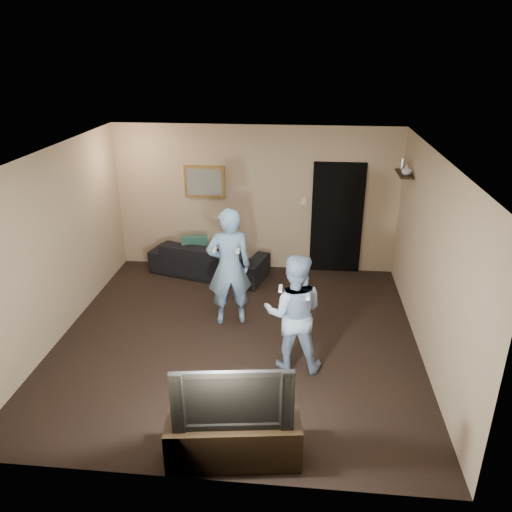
# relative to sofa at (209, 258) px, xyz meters

# --- Properties ---
(ground) EXTENTS (5.00, 5.00, 0.00)m
(ground) POSITION_rel_sofa_xyz_m (0.80, -2.10, -0.30)
(ground) COLOR black
(ground) RESTS_ON ground
(ceiling) EXTENTS (5.00, 5.00, 0.04)m
(ceiling) POSITION_rel_sofa_xyz_m (0.80, -2.10, 2.30)
(ceiling) COLOR silver
(ceiling) RESTS_ON wall_back
(wall_back) EXTENTS (5.00, 0.04, 2.60)m
(wall_back) POSITION_rel_sofa_xyz_m (0.80, 0.40, 1.00)
(wall_back) COLOR tan
(wall_back) RESTS_ON ground
(wall_front) EXTENTS (5.00, 0.04, 2.60)m
(wall_front) POSITION_rel_sofa_xyz_m (0.80, -4.60, 1.00)
(wall_front) COLOR tan
(wall_front) RESTS_ON ground
(wall_left) EXTENTS (0.04, 5.00, 2.60)m
(wall_left) POSITION_rel_sofa_xyz_m (-1.70, -2.10, 1.00)
(wall_left) COLOR tan
(wall_left) RESTS_ON ground
(wall_right) EXTENTS (0.04, 5.00, 2.60)m
(wall_right) POSITION_rel_sofa_xyz_m (3.30, -2.10, 1.00)
(wall_right) COLOR tan
(wall_right) RESTS_ON ground
(sofa) EXTENTS (2.20, 1.32, 0.60)m
(sofa) POSITION_rel_sofa_xyz_m (0.00, 0.00, 0.00)
(sofa) COLOR black
(sofa) RESTS_ON ground
(throw_pillow) EXTENTS (0.48, 0.26, 0.46)m
(throw_pillow) POSITION_rel_sofa_xyz_m (-0.26, 0.00, 0.18)
(throw_pillow) COLOR #16443D
(throw_pillow) RESTS_ON sofa
(painting_frame) EXTENTS (0.72, 0.05, 0.57)m
(painting_frame) POSITION_rel_sofa_xyz_m (-0.10, 0.38, 1.30)
(painting_frame) COLOR olive
(painting_frame) RESTS_ON wall_back
(painting_canvas) EXTENTS (0.62, 0.01, 0.47)m
(painting_canvas) POSITION_rel_sofa_xyz_m (-0.10, 0.35, 1.30)
(painting_canvas) COLOR slate
(painting_canvas) RESTS_ON painting_frame
(doorway) EXTENTS (0.90, 0.06, 2.00)m
(doorway) POSITION_rel_sofa_xyz_m (2.25, 0.37, 0.70)
(doorway) COLOR black
(doorway) RESTS_ON ground
(light_switch) EXTENTS (0.08, 0.02, 0.12)m
(light_switch) POSITION_rel_sofa_xyz_m (1.65, 0.38, 1.00)
(light_switch) COLOR silver
(light_switch) RESTS_ON wall_back
(wall_shelf) EXTENTS (0.20, 0.60, 0.03)m
(wall_shelf) POSITION_rel_sofa_xyz_m (3.19, -0.30, 1.69)
(wall_shelf) COLOR black
(wall_shelf) RESTS_ON wall_right
(shelf_vase) EXTENTS (0.16, 0.16, 0.16)m
(shelf_vase) POSITION_rel_sofa_xyz_m (3.19, -0.43, 1.78)
(shelf_vase) COLOR silver
(shelf_vase) RESTS_ON wall_shelf
(shelf_figurine) EXTENTS (0.06, 0.06, 0.18)m
(shelf_figurine) POSITION_rel_sofa_xyz_m (3.19, -0.05, 1.79)
(shelf_figurine) COLOR silver
(shelf_figurine) RESTS_ON wall_shelf
(tv_console) EXTENTS (1.36, 0.60, 0.47)m
(tv_console) POSITION_rel_sofa_xyz_m (1.06, -4.32, -0.05)
(tv_console) COLOR black
(tv_console) RESTS_ON ground
(television) EXTENTS (1.15, 0.30, 0.66)m
(television) POSITION_rel_sofa_xyz_m (1.06, -4.32, 0.51)
(television) COLOR black
(television) RESTS_ON tv_console
(wii_player_left) EXTENTS (0.74, 0.58, 1.77)m
(wii_player_left) POSITION_rel_sofa_xyz_m (0.62, -1.62, 0.58)
(wii_player_left) COLOR #77A3CE
(wii_player_left) RESTS_ON ground
(wii_player_right) EXTENTS (0.76, 0.60, 1.55)m
(wii_player_right) POSITION_rel_sofa_xyz_m (1.58, -2.68, 0.48)
(wii_player_right) COLOR #96B3DB
(wii_player_right) RESTS_ON ground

